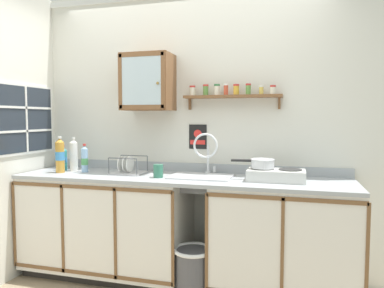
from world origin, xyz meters
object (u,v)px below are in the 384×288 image
Objects in this scene: mug at (158,171)px; warning_sign at (198,137)px; bottle_water_blue_0 at (85,159)px; dish_rack at (128,169)px; bottle_opaque_white_3 at (74,156)px; bottle_juice_amber_1 at (60,156)px; bottle_detergent_teal_2 at (63,159)px; saucepan at (262,163)px; wall_cabinet at (148,82)px; sink at (202,176)px; hot_plate_stove at (276,175)px; trash_bin at (193,271)px.

mug is 0.54m from warning_sign.
dish_rack is (0.42, 0.02, -0.08)m from bottle_water_blue_0.
bottle_opaque_white_3 is 0.58m from dish_rack.
bottle_detergent_teal_2 is (-0.06, 0.14, -0.05)m from bottle_juice_amber_1.
saucepan is 0.70m from warning_sign.
wall_cabinet is at bearing 172.30° from saucepan.
sink is at bearing -12.63° from wall_cabinet.
mug is 0.24× the size of wall_cabinet.
bottle_juice_amber_1 is at bearing -157.20° from bottle_water_blue_0.
warning_sign reaches higher than sink.
wall_cabinet is at bearing 6.63° from bottle_detergent_teal_2.
bottle_detergent_teal_2 is at bearing 178.20° from hot_plate_stove.
hot_plate_stove is 3.76× the size of mug.
bottle_opaque_white_3 is (0.06, 0.13, -0.01)m from bottle_juice_amber_1.
warning_sign is (0.58, 0.28, 0.29)m from dish_rack.
trash_bin is at bearing -6.02° from bottle_juice_amber_1.
bottle_juice_amber_1 is 1.48× the size of warning_sign.
wall_cabinet is (-1.15, 0.16, 0.77)m from hot_plate_stove.
bottle_detergent_teal_2 is 1.10m from wall_cabinet.
bottle_opaque_white_3 is (-1.25, 0.01, 0.14)m from sink.
wall_cabinet is (-1.04, 0.14, 0.69)m from saucepan.
sink is 1.16× the size of hot_plate_stove.
bottle_water_blue_0 is at bearing -163.31° from warning_sign.
mug is 0.30× the size of trash_bin.
dish_rack reaches higher than mug.
dish_rack is at bearing -2.68° from bottle_detergent_teal_2.
saucepan reaches higher than trash_bin.
warning_sign is 1.18m from trash_bin.
bottle_detergent_teal_2 is at bearing 168.58° from trash_bin.
bottle_detergent_teal_2 is at bearing -169.00° from warning_sign.
mug is at bearing -174.54° from hot_plate_stove.
hot_plate_stove is at bearing -9.59° from saucepan.
hot_plate_stove is 1.93m from bottle_juice_amber_1.
bottle_water_blue_0 is 0.83× the size of bottle_opaque_white_3.
bottle_water_blue_0 is 2.20× the size of mug.
bottle_opaque_white_3 is 0.80× the size of trash_bin.
bottle_water_blue_0 is (-1.11, -0.03, 0.11)m from sink.
bottle_detergent_teal_2 is 1.04m from mug.
wall_cabinet is at bearing 14.81° from bottle_water_blue_0.
dish_rack is at bearing 179.46° from saucepan.
bottle_juice_amber_1 is at bearing -170.32° from dish_rack.
warning_sign is (-0.11, 0.27, 0.32)m from sink.
bottle_opaque_white_3 is 0.63× the size of wall_cabinet.
warning_sign is at bearing 100.78° from trash_bin.
bottle_water_blue_0 is at bearing -165.19° from wall_cabinet.
mug is at bearing -52.97° from wall_cabinet.
bottle_juice_amber_1 is 0.66× the size of wall_cabinet.
hot_plate_stove is at bearing -3.67° from sink.
bottle_opaque_white_3 is at bearing -171.46° from wall_cabinet.
sink is at bearing 177.67° from saucepan.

